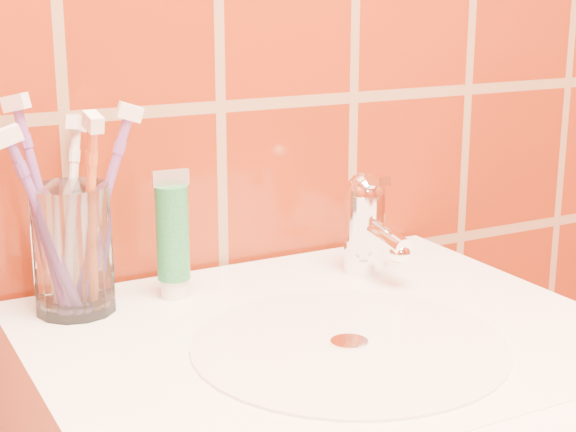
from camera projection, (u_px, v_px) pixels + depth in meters
glass_tumbler at (73, 249)px, 0.90m from camera, size 0.10×0.10×0.13m
toothpaste_tube at (173, 238)px, 0.95m from camera, size 0.04×0.04×0.14m
faucet at (367, 220)px, 1.03m from camera, size 0.05×0.11×0.12m
toothbrush_0 at (90, 217)px, 0.88m from camera, size 0.04×0.13×0.23m
toothbrush_1 at (45, 226)px, 0.87m from camera, size 0.09×0.09×0.20m
toothbrush_2 at (44, 208)px, 0.89m from camera, size 0.11×0.11×0.24m
toothbrush_3 at (71, 214)px, 0.93m from camera, size 0.12×0.13×0.21m
toothbrush_4 at (102, 208)px, 0.92m from camera, size 0.11×0.10×0.22m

